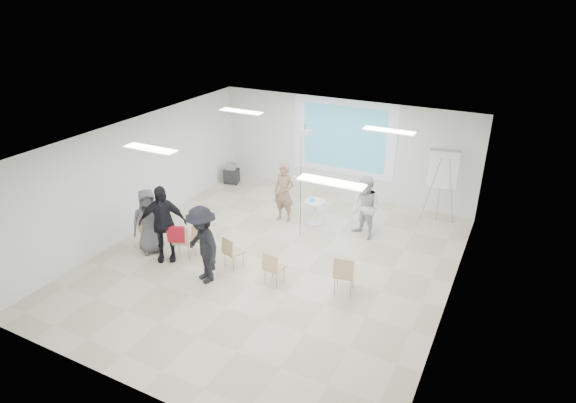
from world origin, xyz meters
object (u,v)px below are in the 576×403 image
at_px(audience_mid, 202,240).
at_px(audience_outer, 149,218).
at_px(pedestal_table, 315,211).
at_px(chair_far_left, 149,228).
at_px(chair_center, 231,250).
at_px(player_left, 284,189).
at_px(chair_right_far, 344,272).
at_px(player_right, 366,205).
at_px(chair_left_inner, 202,237).
at_px(laptop, 204,237).
at_px(av_cart, 232,174).
at_px(chair_right_inner, 273,266).
at_px(audience_left, 162,218).
at_px(flipchart_easel, 443,169).
at_px(chair_left_mid, 182,239).

height_order(audience_mid, audience_outer, audience_mid).
height_order(pedestal_table, chair_far_left, chair_far_left).
bearing_deg(chair_center, player_left, 107.97).
bearing_deg(pedestal_table, chair_right_far, -55.40).
relative_size(player_right, chair_left_inner, 2.22).
height_order(laptop, av_cart, av_cart).
distance_m(chair_center, audience_outer, 2.25).
bearing_deg(player_left, av_cart, 151.16).
height_order(chair_far_left, chair_right_inner, chair_far_left).
bearing_deg(av_cart, player_right, -32.16).
bearing_deg(laptop, audience_outer, 12.23).
bearing_deg(chair_far_left, laptop, 10.74).
relative_size(audience_left, audience_outer, 1.18).
bearing_deg(av_cart, chair_center, -72.16).
height_order(chair_far_left, flipchart_easel, flipchart_easel).
relative_size(chair_right_far, av_cart, 1.32).
distance_m(chair_center, audience_left, 1.79).
relative_size(chair_far_left, flipchart_easel, 0.45).
bearing_deg(chair_right_inner, chair_center, 176.26).
distance_m(chair_left_inner, audience_outer, 1.37).
height_order(chair_left_inner, audience_left, audience_left).
height_order(chair_right_inner, audience_outer, audience_outer).
height_order(player_right, chair_center, player_right).
bearing_deg(player_right, av_cart, -169.78).
bearing_deg(flipchart_easel, audience_left, -150.57).
relative_size(pedestal_table, laptop, 2.33).
bearing_deg(audience_mid, player_right, 83.36).
bearing_deg(chair_center, audience_mid, -94.40).
distance_m(pedestal_table, audience_outer, 4.39).
xyz_separation_m(audience_mid, av_cart, (-2.60, 5.09, -0.70)).
bearing_deg(audience_outer, player_left, 6.16).
bearing_deg(audience_left, laptop, 10.25).
xyz_separation_m(laptop, audience_outer, (-1.23, -0.48, 0.47)).
bearing_deg(pedestal_table, chair_far_left, -135.26).
bearing_deg(chair_center, av_cart, 139.62).
relative_size(chair_left_mid, audience_mid, 0.43).
bearing_deg(flipchart_easel, chair_center, -142.39).
relative_size(player_left, chair_left_mid, 2.11).
bearing_deg(pedestal_table, chair_center, -104.69).
bearing_deg(player_right, chair_left_mid, -112.30).
bearing_deg(laptop, flipchart_easel, -146.67).
distance_m(pedestal_table, av_cart, 3.91).
relative_size(player_left, audience_mid, 0.92).
distance_m(chair_center, chair_right_far, 2.68).
relative_size(chair_far_left, chair_right_inner, 1.17).
relative_size(pedestal_table, flipchart_easel, 0.34).
height_order(pedestal_table, player_left, player_left).
distance_m(pedestal_table, player_left, 1.03).
relative_size(chair_far_left, laptop, 3.10).
bearing_deg(av_cart, chair_left_mid, -86.14).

